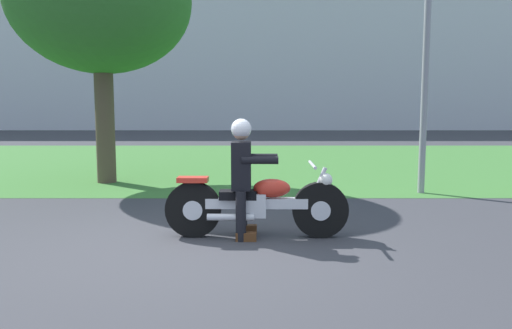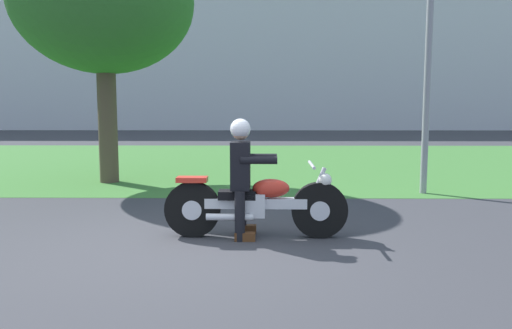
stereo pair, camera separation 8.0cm
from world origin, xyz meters
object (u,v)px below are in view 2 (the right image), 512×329
Objects in this scene: tree_roadside at (104,2)px; streetlight_pole at (438,0)px; motorcycle_lead at (256,204)px; rider_lead at (242,168)px.

tree_roadside is 0.95× the size of streetlight_pole.
streetlight_pole reaches higher than motorcycle_lead.
tree_roadside is (-3.12, 4.36, 3.26)m from motorcycle_lead.
tree_roadside is (-2.96, 4.35, 2.83)m from rider_lead.
rider_lead is 0.26× the size of streetlight_pole.
tree_roadside is 6.38m from streetlight_pole.
rider_lead is at bearing -55.81° from tree_roadside.
rider_lead is 5.97m from tree_roadside.
motorcycle_lead is 6.27m from tree_roadside.
motorcycle_lead is 1.54× the size of rider_lead.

